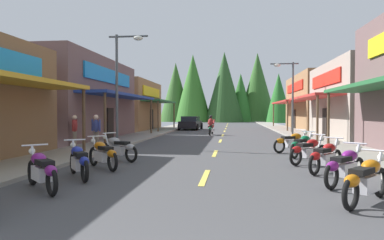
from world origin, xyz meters
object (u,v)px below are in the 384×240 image
object	(u,v)px
motorcycle_parked_right_0	(366,179)
pedestrian_browsing	(96,129)
motorcycle_parked_right_1	(345,166)
streetlamp_right	(288,88)
pedestrian_by_shop	(75,129)
motorcycle_parked_left_4	(118,148)
motorcycle_parked_right_3	(309,150)
rider_cruising_lead	(211,127)
motorcycle_parked_right_2	(326,156)
motorcycle_parked_right_4	(303,145)
streetlamp_left	(123,73)
motorcycle_parked_left_2	(79,160)
parked_car_curbside	(191,123)
motorcycle_parked_right_5	(292,142)
motorcycle_parked_left_3	(103,154)
motorcycle_parked_left_1	(42,170)

from	to	relation	value
motorcycle_parked_right_0	pedestrian_browsing	xyz separation A→B (m)	(-9.26, 9.19, 0.49)
pedestrian_browsing	motorcycle_parked_right_1	bearing A→B (deg)	-106.41
streetlamp_right	pedestrian_by_shop	xyz separation A→B (m)	(-11.87, -9.95, -2.67)
motorcycle_parked_right_0	motorcycle_parked_left_4	distance (m)	8.72
motorcycle_parked_right_3	rider_cruising_lead	distance (m)	15.69
motorcycle_parked_right_0	pedestrian_by_shop	size ratio (longest dim) A/B	1.01
pedestrian_browsing	motorcycle_parked_right_2	bearing A→B (deg)	-98.47
motorcycle_parked_right_3	motorcycle_parked_right_4	distance (m)	1.92
streetlamp_left	rider_cruising_lead	size ratio (longest dim) A/B	2.71
rider_cruising_lead	pedestrian_browsing	world-z (taller)	pedestrian_browsing
motorcycle_parked_left_2	parked_car_curbside	world-z (taller)	parked_car_curbside
motorcycle_parked_left_2	motorcycle_parked_right_2	bearing A→B (deg)	-112.07
streetlamp_left	pedestrian_by_shop	size ratio (longest dim) A/B	3.45
motorcycle_parked_right_0	motorcycle_parked_right_5	xyz separation A→B (m)	(0.04, 8.91, 0.00)
motorcycle_parked_right_3	motorcycle_parked_right_4	world-z (taller)	same
motorcycle_parked_right_1	rider_cruising_lead	size ratio (longest dim) A/B	0.78
streetlamp_left	pedestrian_by_shop	distance (m)	3.68
motorcycle_parked_left_3	parked_car_curbside	bearing A→B (deg)	-43.65
motorcycle_parked_right_3	motorcycle_parked_right_5	distance (m)	3.54
motorcycle_parked_right_5	motorcycle_parked_left_2	distance (m)	9.78
motorcycle_parked_right_2	parked_car_curbside	xyz separation A→B (m)	(-7.13, 25.17, 0.20)
motorcycle_parked_right_5	motorcycle_parked_right_2	bearing A→B (deg)	-121.13
pedestrian_browsing	streetlamp_right	bearing A→B (deg)	-24.83
streetlamp_right	pedestrian_by_shop	size ratio (longest dim) A/B	3.28
motorcycle_parked_right_1	motorcycle_parked_left_2	distance (m)	6.97
motorcycle_parked_left_4	pedestrian_browsing	bearing A→B (deg)	-24.98
motorcycle_parked_right_1	motorcycle_parked_right_4	size ratio (longest dim) A/B	0.93
streetlamp_right	motorcycle_parked_left_1	distance (m)	20.96
streetlamp_right	motorcycle_parked_right_3	xyz separation A→B (m)	(-1.44, -13.91, -3.15)
streetlamp_right	motorcycle_parked_right_2	size ratio (longest dim) A/B	3.19
motorcycle_parked_right_5	motorcycle_parked_left_3	bearing A→B (deg)	-174.15
streetlamp_left	pedestrian_browsing	size ratio (longest dim) A/B	3.42
motorcycle_parked_right_0	rider_cruising_lead	size ratio (longest dim) A/B	0.79
motorcycle_parked_right_2	motorcycle_parked_left_2	xyz separation A→B (m)	(-6.99, -1.73, 0.00)
motorcycle_parked_right_3	rider_cruising_lead	xyz separation A→B (m)	(-4.35, 15.08, 0.17)
motorcycle_parked_right_5	pedestrian_by_shop	distance (m)	10.47
motorcycle_parked_right_3	motorcycle_parked_left_4	xyz separation A→B (m)	(-6.88, 0.02, 0.00)
motorcycle_parked_left_2	pedestrian_by_shop	distance (m)	8.23
streetlamp_left	motorcycle_parked_left_3	world-z (taller)	streetlamp_left
motorcycle_parked_right_4	motorcycle_parked_left_1	size ratio (longest dim) A/B	1.12
motorcycle_parked_left_1	motorcycle_parked_left_2	world-z (taller)	same
motorcycle_parked_left_3	rider_cruising_lead	size ratio (longest dim) A/B	0.75
parked_car_curbside	motorcycle_parked_right_0	bearing A→B (deg)	-163.38
streetlamp_left	streetlamp_right	bearing A→B (deg)	42.94
rider_cruising_lead	parked_car_curbside	xyz separation A→B (m)	(-2.63, 8.39, 0.03)
motorcycle_parked_right_3	pedestrian_by_shop	distance (m)	11.17
motorcycle_parked_right_5	motorcycle_parked_right_1	bearing A→B (deg)	-121.69
streetlamp_right	motorcycle_parked_right_0	xyz separation A→B (m)	(-1.46, -19.28, -3.15)
motorcycle_parked_left_2	motorcycle_parked_left_4	distance (m)	3.46
motorcycle_parked_right_2	motorcycle_parked_left_2	bearing A→B (deg)	142.97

